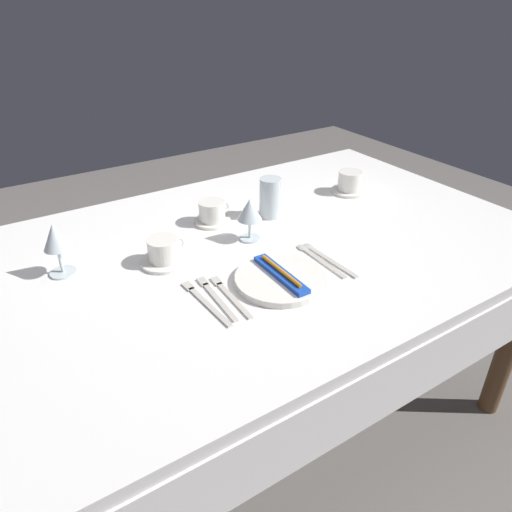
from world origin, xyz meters
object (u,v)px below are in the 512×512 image
Objects in this scene: wine_glass_left at (55,240)px; spoon_dessert at (323,256)px; wine_glass_centre at (250,212)px; spoon_soup at (315,256)px; fork_salad at (204,301)px; dinner_plate at (281,279)px; drink_tumbler at (270,200)px; fork_inner at (215,296)px; coffee_cup_right at (350,181)px; fork_outer at (229,295)px; coffee_cup_left at (164,249)px; toothbrush_package at (281,274)px; coffee_cup_far at (212,211)px.

spoon_dessert is at bearing -25.37° from wine_glass_left.
spoon_soup is at bearing -63.15° from wine_glass_centre.
dinner_plate is at bearing -7.73° from fork_salad.
dinner_plate is 1.82× the size of drink_tumbler.
coffee_cup_right is at bearing 23.75° from fork_inner.
wine_glass_centre reaches higher than fork_outer.
coffee_cup_left is at bearing 151.20° from spoon_soup.
wine_glass_left reaches higher than spoon_dessert.
coffee_cup_left is at bearing 99.52° from fork_inner.
toothbrush_package is 0.17m from spoon_soup.
coffee_cup_far is 0.73× the size of wine_glass_left.
wine_glass_centre is at bearing -144.51° from drink_tumbler.
fork_inner is 0.94× the size of spoon_dessert.
dinner_plate is 2.17× the size of coffee_cup_right.
coffee_cup_left is 1.02× the size of coffee_cup_far.
fork_outer is at bearing -173.73° from spoon_soup.
spoon_soup is at bearing 3.39° from fork_inner.
fork_outer is 0.96× the size of spoon_soup.
wine_glass_left is (-0.26, 0.09, 0.06)m from coffee_cup_left.
toothbrush_package is 1.00× the size of fork_inner.
spoon_dessert is at bearing 2.11° from fork_salad.
spoon_dessert is 2.07× the size of coffee_cup_far.
coffee_cup_far is 0.18m from wine_glass_centre.
toothbrush_package is 0.40m from drink_tumbler.
dinner_plate is at bearing -92.40° from coffee_cup_far.
coffee_cup_left is at bearing 177.79° from wine_glass_centre.
coffee_cup_left is 0.28m from coffee_cup_far.
coffee_cup_left is at bearing -167.55° from drink_tumbler.
wine_glass_left reaches higher than fork_outer.
fork_outer is 0.96× the size of fork_inner.
fork_outer is at bearing -175.77° from spoon_dessert.
coffee_cup_right is at bearing 32.38° from toothbrush_package.
coffee_cup_left reaches higher than dinner_plate.
fork_salad is 0.43m from wine_glass_left.
spoon_dessert is at bearing 4.23° from fork_outer.
wine_glass_centre is (0.24, 0.21, 0.09)m from fork_inner.
toothbrush_package reaches higher than dinner_plate.
wine_glass_left reaches higher than coffee_cup_far.
fork_outer is 0.91× the size of spoon_dessert.
fork_inner is 1.00× the size of spoon_soup.
fork_inner is 1.89× the size of coffee_cup_right.
spoon_dessert is 0.73m from wine_glass_left.
fork_outer is 1.52× the size of drink_tumbler.
wine_glass_centre is (-0.10, 0.19, 0.09)m from spoon_soup.
wine_glass_centre is 0.99× the size of drink_tumbler.
coffee_cup_left is 0.83× the size of drink_tumbler.
coffee_cup_right is at bearing 36.78° from spoon_soup.
wine_glass_centre is at bearing 116.85° from spoon_soup.
coffee_cup_left reaches higher than toothbrush_package.
dinner_plate is at bearing -7.48° from fork_outer.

